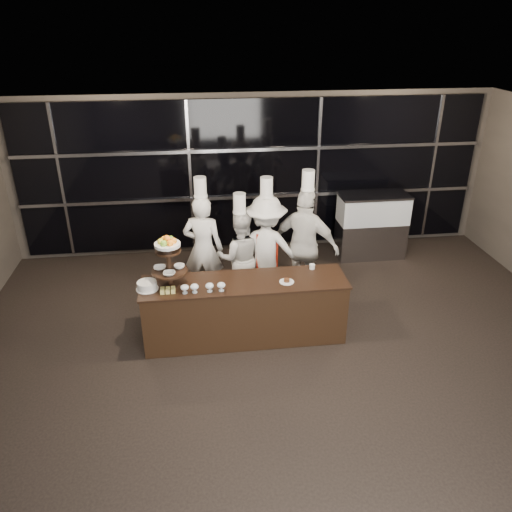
{
  "coord_description": "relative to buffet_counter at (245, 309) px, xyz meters",
  "views": [
    {
      "loc": [
        -1.14,
        -4.08,
        4.22
      ],
      "look_at": [
        -0.33,
        2.2,
        1.15
      ],
      "focal_mm": 35.0,
      "sensor_mm": 36.0,
      "label": 1
    }
  ],
  "objects": [
    {
      "name": "chef_cup",
      "position": [
        1.01,
        0.25,
        0.49
      ],
      "size": [
        0.08,
        0.08,
        0.07
      ],
      "primitive_type": "cylinder",
      "color": "white",
      "rests_on": "buffet_counter"
    },
    {
      "name": "buffet_counter",
      "position": [
        0.0,
        0.0,
        0.0
      ],
      "size": [
        2.84,
        0.74,
        0.92
      ],
      "color": "black",
      "rests_on": "ground"
    },
    {
      "name": "room",
      "position": [
        0.53,
        -1.9,
        1.03
      ],
      "size": [
        10.0,
        10.0,
        10.0
      ],
      "color": "black",
      "rests_on": "ground"
    },
    {
      "name": "display_stand",
      "position": [
        -1.0,
        -0.0,
        0.87
      ],
      "size": [
        0.48,
        0.48,
        0.74
      ],
      "color": "black",
      "rests_on": "buffet_counter"
    },
    {
      "name": "layer_cake",
      "position": [
        -1.31,
        -0.05,
        0.51
      ],
      "size": [
        0.3,
        0.3,
        0.11
      ],
      "color": "white",
      "rests_on": "buffet_counter"
    },
    {
      "name": "pastry_squares",
      "position": [
        -1.03,
        -0.16,
        0.48
      ],
      "size": [
        0.2,
        0.13,
        0.05
      ],
      "color": "#DED36C",
      "rests_on": "buffet_counter"
    },
    {
      "name": "chef_d",
      "position": [
        1.07,
        0.98,
        0.48
      ],
      "size": [
        1.17,
        0.96,
        2.17
      ],
      "color": "white",
      "rests_on": "ground"
    },
    {
      "name": "small_plate",
      "position": [
        0.57,
        -0.1,
        0.47
      ],
      "size": [
        0.2,
        0.2,
        0.05
      ],
      "color": "white",
      "rests_on": "buffet_counter"
    },
    {
      "name": "chef_c",
      "position": [
        0.46,
        1.08,
        0.42
      ],
      "size": [
        1.26,
        0.91,
        2.06
      ],
      "color": "white",
      "rests_on": "ground"
    },
    {
      "name": "display_case",
      "position": [
        2.68,
        2.4,
        0.22
      ],
      "size": [
        1.29,
        0.56,
        1.24
      ],
      "color": "#A5A5AA",
      "rests_on": "ground"
    },
    {
      "name": "chef_a",
      "position": [
        -0.52,
        1.23,
        0.44
      ],
      "size": [
        0.73,
        0.57,
        2.05
      ],
      "color": "white",
      "rests_on": "ground"
    },
    {
      "name": "chef_b",
      "position": [
        0.05,
        1.07,
        0.31
      ],
      "size": [
        0.78,
        0.62,
        1.82
      ],
      "color": "silver",
      "rests_on": "ground"
    },
    {
      "name": "compotes",
      "position": [
        -0.58,
        -0.22,
        0.54
      ],
      "size": [
        0.59,
        0.11,
        0.12
      ],
      "color": "silver",
      "rests_on": "buffet_counter"
    },
    {
      "name": "window_wall",
      "position": [
        0.53,
        3.04,
        1.04
      ],
      "size": [
        8.6,
        0.1,
        2.8
      ],
      "color": "black",
      "rests_on": "ground"
    }
  ]
}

